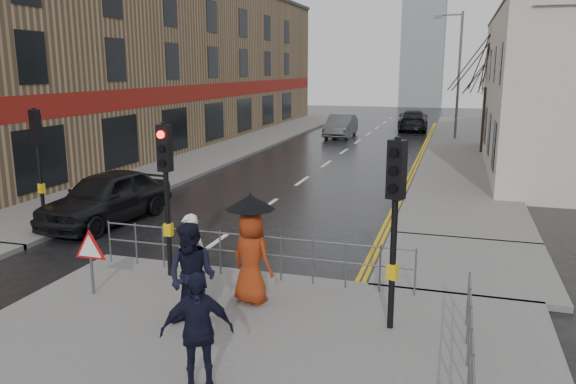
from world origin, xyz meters
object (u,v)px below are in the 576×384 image
Objects in this scene: pedestrian_d at (197,332)px; car_parked at (107,197)px; pedestrian_a at (191,258)px; pedestrian_with_umbrella at (251,246)px; pedestrian_b at (192,277)px; car_mid at (341,126)px.

pedestrian_d reaches higher than car_parked.
pedestrian_a is 1.00× the size of pedestrian_d.
pedestrian_d is at bearing -51.30° from pedestrian_a.
pedestrian_a is 0.81× the size of pedestrian_with_umbrella.
pedestrian_b is (0.56, -1.07, 0.08)m from pedestrian_a.
pedestrian_d is 0.38× the size of car_mid.
pedestrian_with_umbrella is at bearing 24.39° from pedestrian_a.
pedestrian_a reaches higher than car_mid.
car_parked is (-6.79, 7.75, -0.22)m from pedestrian_d.
pedestrian_a is at bearing 121.63° from pedestrian_b.
car_parked is (-6.45, 4.66, -0.49)m from pedestrian_with_umbrella.
car_mid is at bearing 98.08° from pedestrian_with_umbrella.
pedestrian_d is at bearing -83.74° from pedestrian_with_umbrella.
pedestrian_d is 10.31m from car_parked.
car_parked is at bearing -96.03° from car_mid.
pedestrian_b is 1.08× the size of pedestrian_d.
pedestrian_a is at bearing -166.35° from pedestrian_with_umbrella.
car_mid is (-3.43, 29.72, -0.33)m from pedestrian_b.
pedestrian_b is 0.41× the size of car_mid.
pedestrian_with_umbrella reaches higher than pedestrian_b.
pedestrian_d reaches higher than pedestrian_a.
car_parked is (-5.30, 4.94, -0.22)m from pedestrian_a.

